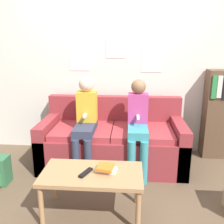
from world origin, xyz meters
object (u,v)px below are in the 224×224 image
object	(u,v)px
person_left	(85,119)
tv_remote	(86,173)
couch	(113,142)
person_right	(138,122)
bookshelf	(220,114)
coffee_table	(92,178)

from	to	relation	value
person_left	tv_remote	distance (m)	0.92
couch	person_left	xyz separation A→B (m)	(-0.32, -0.19, 0.36)
person_left	person_right	distance (m)	0.63
bookshelf	person_right	bearing A→B (deg)	-154.85
person_left	person_right	xyz separation A→B (m)	(0.63, -0.00, -0.02)
person_left	bookshelf	distance (m)	1.84
couch	coffee_table	bearing A→B (deg)	-96.06
coffee_table	tv_remote	size ratio (longest dim) A/B	5.26
coffee_table	person_left	world-z (taller)	person_left
coffee_table	person_right	xyz separation A→B (m)	(0.42, 0.85, 0.26)
person_right	bookshelf	world-z (taller)	bookshelf
person_left	person_right	size ratio (longest dim) A/B	1.02
person_left	bookshelf	bearing A→B (deg)	16.68
bookshelf	person_left	bearing A→B (deg)	-163.32
couch	person_left	bearing A→B (deg)	-149.00
person_right	tv_remote	world-z (taller)	person_right
coffee_table	bookshelf	bearing A→B (deg)	41.55
tv_remote	person_right	bearing A→B (deg)	85.89
person_left	person_right	world-z (taller)	person_left
couch	bookshelf	size ratio (longest dim) A/B	1.50
couch	person_left	distance (m)	0.52
couch	person_left	world-z (taller)	person_left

